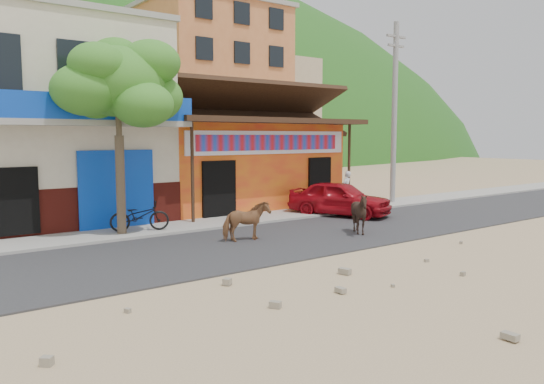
{
  "coord_description": "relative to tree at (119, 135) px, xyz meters",
  "views": [
    {
      "loc": [
        -10.56,
        -9.86,
        3.09
      ],
      "look_at": [
        -0.91,
        3.0,
        1.4
      ],
      "focal_mm": 35.0,
      "sensor_mm": 36.0,
      "label": 1
    }
  ],
  "objects": [
    {
      "name": "ground",
      "position": [
        4.6,
        -5.8,
        -3.12
      ],
      "size": [
        120.0,
        120.0,
        0.0
      ],
      "primitive_type": "plane",
      "color": "#9E825B",
      "rests_on": "ground"
    },
    {
      "name": "road",
      "position": [
        4.6,
        -3.3,
        -3.1
      ],
      "size": [
        60.0,
        5.0,
        0.04
      ],
      "primitive_type": "cube",
      "color": "#28282B",
      "rests_on": "ground"
    },
    {
      "name": "sidewalk",
      "position": [
        4.6,
        0.2,
        -3.06
      ],
      "size": [
        60.0,
        2.0,
        0.12
      ],
      "primitive_type": "cube",
      "color": "gray",
      "rests_on": "ground"
    },
    {
      "name": "dance_club",
      "position": [
        6.6,
        4.2,
        -1.32
      ],
      "size": [
        8.0,
        6.0,
        3.6
      ],
      "primitive_type": "cube",
      "color": "orange",
      "rests_on": "ground"
    },
    {
      "name": "cafe_building",
      "position": [
        -0.9,
        4.2,
        0.38
      ],
      "size": [
        7.0,
        6.0,
        7.0
      ],
      "primitive_type": "cube",
      "color": "beige",
      "rests_on": "ground"
    },
    {
      "name": "apartment_front",
      "position": [
        13.6,
        18.2,
        2.88
      ],
      "size": [
        9.0,
        9.0,
        12.0
      ],
      "primitive_type": "cube",
      "color": "#CC723F",
      "rests_on": "ground"
    },
    {
      "name": "apartment_rear",
      "position": [
        22.6,
        24.2,
        1.88
      ],
      "size": [
        8.0,
        8.0,
        10.0
      ],
      "primitive_type": "cube",
      "color": "tan",
      "rests_on": "ground"
    },
    {
      "name": "tree",
      "position": [
        0.0,
        0.0,
        0.0
      ],
      "size": [
        3.0,
        3.0,
        6.0
      ],
      "primitive_type": null,
      "color": "#2D721E",
      "rests_on": "sidewalk"
    },
    {
      "name": "utility_pole",
      "position": [
        12.8,
        0.2,
        1.0
      ],
      "size": [
        0.24,
        0.24,
        8.0
      ],
      "primitive_type": "cylinder",
      "color": "gray",
      "rests_on": "sidewalk"
    },
    {
      "name": "cow_tan",
      "position": [
        2.61,
        -2.98,
        -2.5
      ],
      "size": [
        1.46,
        0.84,
        1.16
      ],
      "primitive_type": "imported",
      "rotation": [
        0.0,
        0.0,
        1.41
      ],
      "color": "#92603A",
      "rests_on": "road"
    },
    {
      "name": "cow_dark",
      "position": [
        6.09,
        -4.2,
        -2.43
      ],
      "size": [
        1.4,
        1.3,
        1.3
      ],
      "primitive_type": "imported",
      "rotation": [
        0.0,
        0.0,
        -1.33
      ],
      "color": "black",
      "rests_on": "road"
    },
    {
      "name": "red_car",
      "position": [
        8.31,
        -1.0,
        -2.41
      ],
      "size": [
        3.05,
        4.26,
        1.35
      ],
      "primitive_type": "imported",
      "rotation": [
        0.0,
        0.0,
        0.42
      ],
      "color": "#A10B15",
      "rests_on": "road"
    },
    {
      "name": "scooter",
      "position": [
        0.6,
        0.03,
        -2.52
      ],
      "size": [
        1.93,
        1.2,
        0.96
      ],
      "primitive_type": "imported",
      "rotation": [
        0.0,
        0.0,
        1.24
      ],
      "color": "black",
      "rests_on": "sidewalk"
    },
    {
      "name": "pedestrian",
      "position": [
        10.3,
        0.62,
        -2.26
      ],
      "size": [
        0.61,
        0.47,
        1.48
      ],
      "primitive_type": "imported",
      "rotation": [
        0.0,
        0.0,
        3.37
      ],
      "color": "silver",
      "rests_on": "sidewalk"
    }
  ]
}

